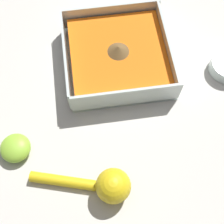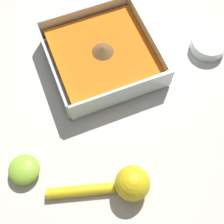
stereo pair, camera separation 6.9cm
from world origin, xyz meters
name	(u,v)px [view 1 (the left image)]	position (x,y,z in m)	size (l,w,h in m)	color
ground_plane	(120,71)	(0.00, 0.00, 0.00)	(4.00, 4.00, 0.00)	beige
square_dish	(116,57)	(0.00, 0.03, 0.03)	(0.25, 0.25, 0.07)	silver
lemon_squeezer	(105,185)	(-0.07, -0.28, 0.03)	(0.21, 0.10, 0.07)	yellow
lemon_half	(15,148)	(-0.25, -0.17, 0.02)	(0.07, 0.07, 0.04)	#93CC38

